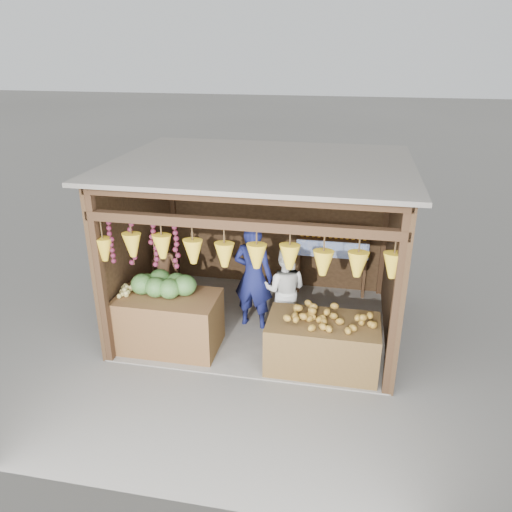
% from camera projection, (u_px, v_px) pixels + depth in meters
% --- Properties ---
extents(ground, '(80.00, 80.00, 0.00)m').
position_uv_depth(ground, '(261.00, 323.00, 8.18)').
color(ground, '#514F49').
rests_on(ground, ground).
extents(stall_structure, '(4.30, 3.30, 2.66)m').
position_uv_depth(stall_structure, '(258.00, 228.00, 7.50)').
color(stall_structure, slate).
rests_on(stall_structure, ground).
extents(back_shelf, '(1.25, 0.32, 1.32)m').
position_uv_depth(back_shelf, '(332.00, 249.00, 8.81)').
color(back_shelf, '#382314').
rests_on(back_shelf, ground).
extents(counter_left, '(1.47, 0.85, 0.86)m').
position_uv_depth(counter_left, '(169.00, 322.00, 7.36)').
color(counter_left, '#533A1B').
rests_on(counter_left, ground).
extents(counter_right, '(1.53, 0.85, 0.74)m').
position_uv_depth(counter_right, '(322.00, 345.00, 6.91)').
color(counter_right, '#523A1B').
rests_on(counter_right, ground).
extents(stool, '(0.31, 0.31, 0.29)m').
position_uv_depth(stool, '(167.00, 302.00, 8.54)').
color(stool, black).
rests_on(stool, ground).
extents(man_standing, '(0.70, 0.52, 1.75)m').
position_uv_depth(man_standing, '(253.00, 277.00, 7.76)').
color(man_standing, navy).
rests_on(man_standing, ground).
extents(woman_standing, '(0.72, 0.57, 1.42)m').
position_uv_depth(woman_standing, '(285.00, 290.00, 7.70)').
color(woman_standing, white).
rests_on(woman_standing, ground).
extents(vendor_seated, '(0.56, 0.40, 1.06)m').
position_uv_depth(vendor_seated, '(164.00, 266.00, 8.28)').
color(vendor_seated, brown).
rests_on(vendor_seated, stool).
extents(melon_pile, '(1.00, 0.50, 0.32)m').
position_uv_depth(melon_pile, '(165.00, 284.00, 7.21)').
color(melon_pile, '#124414').
rests_on(melon_pile, counter_left).
extents(tanfruit_pile, '(0.34, 0.40, 0.13)m').
position_uv_depth(tanfruit_pile, '(125.00, 290.00, 7.25)').
color(tanfruit_pile, tan).
rests_on(tanfruit_pile, counter_left).
extents(mango_pile, '(1.40, 0.64, 0.22)m').
position_uv_depth(mango_pile, '(329.00, 316.00, 6.70)').
color(mango_pile, '#C54E1A').
rests_on(mango_pile, counter_right).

